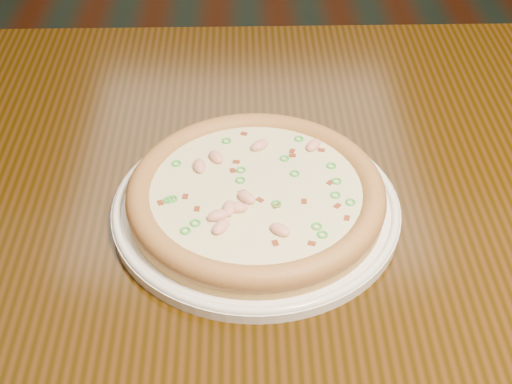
{
  "coord_description": "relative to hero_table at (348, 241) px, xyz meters",
  "views": [
    {
      "loc": [
        -0.03,
        -0.96,
        1.3
      ],
      "look_at": [
        -0.01,
        -0.35,
        0.78
      ],
      "focal_mm": 50.0,
      "sensor_mm": 36.0,
      "label": 1
    }
  ],
  "objects": [
    {
      "name": "pizza",
      "position": [
        -0.12,
        -0.05,
        0.13
      ],
      "size": [
        0.29,
        0.29,
        0.03
      ],
      "color": "tan",
      "rests_on": "plate"
    },
    {
      "name": "ground",
      "position": [
        -0.11,
        0.3,
        -0.65
      ],
      "size": [
        9.0,
        9.0,
        0.0
      ],
      "primitive_type": "plane",
      "color": "black"
    },
    {
      "name": "plate",
      "position": [
        -0.12,
        -0.05,
        0.11
      ],
      "size": [
        0.33,
        0.33,
        0.02
      ],
      "color": "white",
      "rests_on": "hero_table"
    },
    {
      "name": "hero_table",
      "position": [
        0.0,
        0.0,
        0.0
      ],
      "size": [
        1.2,
        0.8,
        0.75
      ],
      "color": "black",
      "rests_on": "ground"
    }
  ]
}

